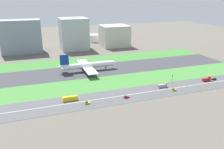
{
  "coord_description": "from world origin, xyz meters",
  "views": [
    {
      "loc": [
        -78.54,
        -231.05,
        76.22
      ],
      "look_at": [
        -9.17,
        -36.5,
        6.0
      ],
      "focal_mm": 37.04,
      "sensor_mm": 36.0,
      "label": 1
    }
  ],
  "objects": [
    {
      "name": "fuel_tank_west",
      "position": [
        -8.31,
        159.0,
        8.18
      ],
      "size": [
        23.53,
        23.53,
        16.36
      ],
      "primitive_type": "cylinder",
      "color": "silver",
      "rests_on": "ground_plane"
    },
    {
      "name": "hangar_building",
      "position": [
        -16.32,
        114.0,
        23.01
      ],
      "size": [
        39.67,
        38.59,
        46.02
      ],
      "primitive_type": "cube",
      "color": "#B2B2B7",
      "rests_on": "ground_plane"
    },
    {
      "name": "grass_median_south",
      "position": [
        0.0,
        -41.0,
        0.05
      ],
      "size": [
        280.0,
        36.0,
        0.1
      ],
      "primitive_type": "cube",
      "color": "#427F38",
      "rests_on": "ground_plane"
    },
    {
      "name": "bus_0",
      "position": [
        -54.53,
        -68.0,
        1.82
      ],
      "size": [
        11.6,
        2.5,
        3.5
      ],
      "color": "yellow",
      "rests_on": "highway"
    },
    {
      "name": "highway",
      "position": [
        0.0,
        -73.0,
        0.05
      ],
      "size": [
        280.0,
        28.0,
        0.1
      ],
      "primitive_type": "cube",
      "color": "#4C4C4F",
      "rests_on": "ground_plane"
    },
    {
      "name": "truck_0",
      "position": [
        26.82,
        -68.0,
        1.67
      ],
      "size": [
        8.4,
        2.5,
        4.0
      ],
      "color": "#99999E",
      "rests_on": "highway"
    },
    {
      "name": "grass_median_north",
      "position": [
        0.0,
        41.0,
        0.05
      ],
      "size": [
        280.0,
        36.0,
        0.1
      ],
      "primitive_type": "cube",
      "color": "#3D7A33",
      "rests_on": "ground_plane"
    },
    {
      "name": "fuel_tank_centre",
      "position": [
        26.47,
        159.0,
        6.47
      ],
      "size": [
        18.77,
        18.77,
        12.93
      ],
      "primitive_type": "cylinder",
      "color": "silver",
      "rests_on": "ground_plane"
    },
    {
      "name": "traffic_light",
      "position": [
        41.81,
        -60.01,
        4.29
      ],
      "size": [
        0.36,
        0.5,
        7.2
      ],
      "color": "#4C4C51",
      "rests_on": "highway"
    },
    {
      "name": "car_0",
      "position": [
        31.73,
        -78.0,
        0.92
      ],
      "size": [
        4.4,
        1.8,
        2.0
      ],
      "rotation": [
        0.0,
        0.0,
        3.14
      ],
      "color": "yellow",
      "rests_on": "highway"
    },
    {
      "name": "runway",
      "position": [
        0.0,
        0.0,
        0.05
      ],
      "size": [
        280.0,
        46.0,
        0.1
      ],
      "primitive_type": "cube",
      "color": "#38383D",
      "rests_on": "ground_plane"
    },
    {
      "name": "terminal_building",
      "position": [
        -90.0,
        114.0,
        22.91
      ],
      "size": [
        53.95,
        27.38,
        45.82
      ],
      "primitive_type": "cube",
      "color": "gray",
      "rests_on": "ground_plane"
    },
    {
      "name": "office_tower",
      "position": [
        48.39,
        114.0,
        16.38
      ],
      "size": [
        41.7,
        38.03,
        32.77
      ],
      "primitive_type": "cube",
      "color": "beige",
      "rests_on": "ground_plane"
    },
    {
      "name": "highway_centerline",
      "position": [
        0.0,
        -73.0,
        0.11
      ],
      "size": [
        266.0,
        0.5,
        0.01
      ],
      "primitive_type": "cube",
      "color": "silver",
      "rests_on": "highway"
    },
    {
      "name": "car_3",
      "position": [
        83.57,
        -68.0,
        0.92
      ],
      "size": [
        4.4,
        1.8,
        2.0
      ],
      "color": "black",
      "rests_on": "highway"
    },
    {
      "name": "airliner",
      "position": [
        -24.59,
        0.0,
        6.23
      ],
      "size": [
        65.0,
        56.0,
        19.7
      ],
      "color": "white",
      "rests_on": "runway"
    },
    {
      "name": "car_1",
      "position": [
        -12.03,
        -78.0,
        0.92
      ],
      "size": [
        4.4,
        1.8,
        2.0
      ],
      "rotation": [
        0.0,
        0.0,
        3.14
      ],
      "color": "#B2191E",
      "rests_on": "highway"
    },
    {
      "name": "ground_plane",
      "position": [
        0.0,
        0.0,
        0.0
      ],
      "size": [
        800.0,
        800.0,
        0.0
      ],
      "primitive_type": "plane",
      "color": "#5B564C"
    },
    {
      "name": "car_2",
      "position": [
        -43.57,
        -78.0,
        0.92
      ],
      "size": [
        4.4,
        1.8,
        2.0
      ],
      "rotation": [
        0.0,
        0.0,
        3.14
      ],
      "color": "yellow",
      "rests_on": "highway"
    },
    {
      "name": "truck_1",
      "position": [
        74.64,
        -68.0,
        1.67
      ],
      "size": [
        8.4,
        2.5,
        4.0
      ],
      "color": "#B2191E",
      "rests_on": "highway"
    }
  ]
}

